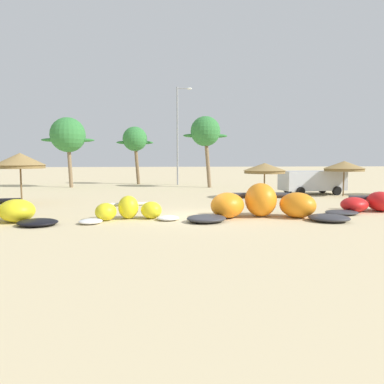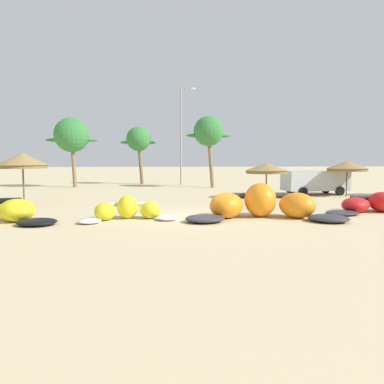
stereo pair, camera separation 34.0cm
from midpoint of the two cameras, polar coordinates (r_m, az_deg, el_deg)
ground_plane at (r=17.00m, az=0.03°, el=-3.96°), size 260.00×260.00×0.00m
kite_left at (r=16.42m, az=-10.60°, el=-2.93°), size 4.52×2.37×1.06m
kite_left_of_center at (r=16.91m, az=10.60°, el=-2.00°), size 7.50×3.76×1.59m
kite_center at (r=20.81m, az=27.79°, el=-1.77°), size 6.67×3.82×1.03m
beach_umbrella_near_van at (r=24.28m, az=-26.06°, el=4.51°), size 3.00×3.00×3.12m
beach_umbrella_middle at (r=25.50m, az=11.12°, el=3.75°), size 2.97×2.97×2.48m
beach_umbrella_near_palms at (r=28.89m, az=22.77°, el=3.83°), size 2.97×2.97×2.62m
parked_van at (r=29.44m, az=18.10°, el=1.76°), size 5.05×2.48×1.84m
palm_left at (r=37.36m, az=-19.41°, el=8.51°), size 5.08×3.38×6.84m
palm_left_of_gap at (r=40.54m, az=-9.32°, el=8.22°), size 4.05×2.70×6.39m
palm_center_left at (r=35.24m, az=1.88°, el=9.51°), size 4.35×2.90×6.94m
lamppost_west_center at (r=39.05m, az=-2.41°, el=9.62°), size 1.68×0.24×10.46m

